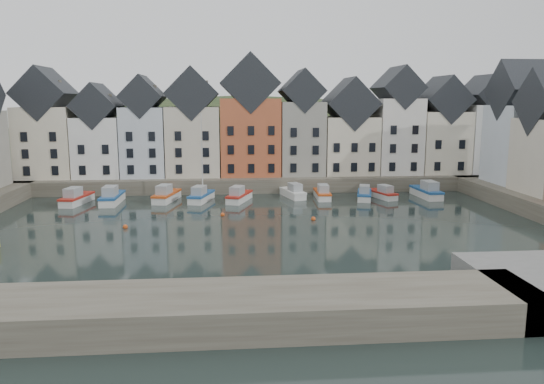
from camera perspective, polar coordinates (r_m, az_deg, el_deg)
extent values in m
plane|color=black|center=(53.20, -1.06, -4.38)|extent=(260.00, 260.00, 0.00)
cube|color=#4D473B|center=(82.40, -2.48, 1.44)|extent=(90.00, 16.00, 2.00)
cube|color=#4D473B|center=(32.49, -16.55, -12.44)|extent=(50.00, 6.00, 2.00)
ellipsoid|color=#1F3219|center=(111.90, -3.00, -6.26)|extent=(153.60, 70.40, 64.00)
sphere|color=black|center=(102.99, -10.87, 7.27)|extent=(5.77, 5.77, 5.77)
sphere|color=black|center=(115.81, 9.29, 7.30)|extent=(5.27, 5.27, 5.27)
sphere|color=black|center=(111.50, 13.61, 6.94)|extent=(5.07, 5.07, 5.07)
sphere|color=black|center=(108.22, 4.52, 7.07)|extent=(5.01, 5.01, 5.01)
sphere|color=black|center=(113.51, -22.60, 5.84)|extent=(3.94, 3.94, 3.94)
sphere|color=black|center=(116.23, 11.02, 7.22)|extent=(5.21, 5.21, 5.21)
sphere|color=black|center=(110.32, -2.13, 7.41)|extent=(5.45, 5.45, 5.45)
sphere|color=black|center=(108.11, 17.61, 6.31)|extent=(4.49, 4.49, 4.49)
cube|color=beige|center=(83.70, -22.91, 4.96)|extent=(7.67, 8.00, 10.07)
cube|color=black|center=(83.48, -23.23, 9.70)|extent=(7.67, 8.16, 7.67)
cube|color=white|center=(81.82, -18.01, 4.64)|extent=(6.56, 8.00, 8.61)
cube|color=black|center=(81.54, -18.24, 8.79)|extent=(6.56, 8.16, 6.56)
cube|color=silver|center=(80.55, -13.49, 5.28)|extent=(6.20, 8.00, 10.02)
cube|color=black|center=(80.32, -13.68, 9.94)|extent=(6.20, 8.16, 6.20)
cube|color=beige|center=(79.81, -8.42, 5.43)|extent=(7.70, 8.00, 10.08)
cube|color=black|center=(79.58, -8.55, 10.42)|extent=(7.70, 8.16, 7.70)
cube|color=#BF5B36|center=(79.70, -2.41, 5.95)|extent=(8.69, 8.00, 11.28)
cube|color=black|center=(79.54, -2.45, 11.56)|extent=(8.69, 8.16, 8.69)
cube|color=gray|center=(80.43, 3.12, 5.80)|extent=(6.43, 8.00, 10.78)
cube|color=black|center=(80.24, 3.16, 10.78)|extent=(6.43, 8.16, 6.43)
cube|color=beige|center=(81.86, 8.19, 5.01)|extent=(7.88, 8.00, 8.56)
cube|color=black|center=(81.57, 8.30, 9.37)|extent=(7.88, 8.16, 7.88)
cube|color=white|center=(83.73, 13.14, 5.89)|extent=(6.50, 8.00, 11.27)
cube|color=black|center=(83.57, 13.34, 10.85)|extent=(6.50, 8.16, 6.50)
cube|color=beige|center=(86.22, 17.57, 5.15)|extent=(7.23, 8.00, 9.32)
cube|color=black|center=(85.98, 17.80, 9.43)|extent=(7.23, 8.16, 7.23)
cube|color=white|center=(89.03, 21.68, 5.37)|extent=(6.18, 8.00, 10.32)
cube|color=black|center=(88.83, 21.96, 9.67)|extent=(6.18, 8.16, 6.18)
cube|color=silver|center=(78.59, 25.30, 4.63)|extent=(7.47, 8.00, 10.38)
cube|color=black|center=(78.38, 25.69, 9.85)|extent=(7.62, 8.00, 8.00)
sphere|color=#C64817|center=(60.83, -5.34, -2.45)|extent=(0.50, 0.50, 0.50)
sphere|color=#C64817|center=(58.68, 4.47, -2.90)|extent=(0.50, 0.50, 0.50)
sphere|color=#C64817|center=(56.94, -15.50, -3.63)|extent=(0.50, 0.50, 0.50)
cube|color=silver|center=(72.06, -20.23, -0.91)|extent=(3.04, 6.51, 1.15)
cube|color=#AC2318|center=(71.95, -20.26, -0.42)|extent=(3.17, 6.65, 0.26)
cube|color=#95999C|center=(71.02, -20.62, -0.06)|extent=(1.91, 2.74, 1.25)
cube|color=silver|center=(71.04, -16.79, -0.85)|extent=(2.08, 6.64, 1.21)
cube|color=#1E4F8C|center=(70.92, -16.81, -0.33)|extent=(2.20, 6.77, 0.28)
cube|color=#95999C|center=(69.86, -17.02, 0.06)|extent=(1.58, 2.67, 1.32)
cube|color=silver|center=(70.91, -11.24, -0.65)|extent=(3.28, 6.62, 1.17)
cube|color=#C64817|center=(70.80, -11.26, -0.14)|extent=(3.41, 6.77, 0.26)
cube|color=#95999C|center=(69.81, -11.53, 0.24)|extent=(2.01, 2.81, 1.27)
cube|color=silver|center=(69.98, -7.59, -0.70)|extent=(3.34, 6.25, 1.10)
cube|color=#1E4F8C|center=(69.88, -7.60, -0.22)|extent=(3.47, 6.40, 0.25)
cube|color=#95999C|center=(68.93, -7.85, 0.14)|extent=(1.99, 2.68, 1.20)
cylinder|color=silver|center=(69.74, -7.55, 3.95)|extent=(0.14, 0.14, 10.98)
cube|color=silver|center=(69.47, -3.53, -0.71)|extent=(3.67, 6.17, 1.08)
cube|color=#AC2318|center=(69.36, -3.54, -0.23)|extent=(3.80, 6.31, 0.25)
cube|color=#95999C|center=(68.43, -3.78, 0.13)|extent=(2.10, 2.69, 1.18)
cube|color=silver|center=(72.23, 2.24, -0.30)|extent=(3.06, 5.93, 1.04)
cube|color=silver|center=(72.13, 2.24, 0.14)|extent=(3.18, 6.07, 0.24)
cube|color=#95999C|center=(71.26, 2.50, 0.48)|extent=(1.85, 2.53, 1.14)
cube|color=silver|center=(71.73, 5.42, -0.41)|extent=(1.95, 5.69, 1.03)
cube|color=#C64817|center=(71.63, 5.43, 0.03)|extent=(2.05, 5.81, 0.23)
cube|color=#95999C|center=(70.72, 5.52, 0.36)|extent=(1.42, 2.31, 1.12)
cube|color=silver|center=(71.91, 9.90, -0.49)|extent=(3.11, 5.84, 1.03)
cube|color=#1E4F8C|center=(71.81, 9.92, -0.05)|extent=(3.23, 5.98, 0.23)
cube|color=#95999C|center=(70.89, 9.92, 0.28)|extent=(1.86, 2.51, 1.12)
cube|color=silver|center=(73.13, 11.73, -0.40)|extent=(3.09, 5.50, 0.97)
cube|color=#AC2318|center=(73.04, 11.74, 0.01)|extent=(3.21, 5.63, 0.22)
cube|color=#95999C|center=(72.31, 12.11, 0.32)|extent=(1.81, 2.38, 1.05)
cube|color=silver|center=(75.17, 16.23, -0.25)|extent=(2.34, 6.74, 1.22)
cube|color=#1E4F8C|center=(75.06, 16.26, 0.25)|extent=(2.46, 6.88, 0.28)
cube|color=#95999C|center=(74.06, 16.59, 0.63)|extent=(1.69, 2.73, 1.33)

